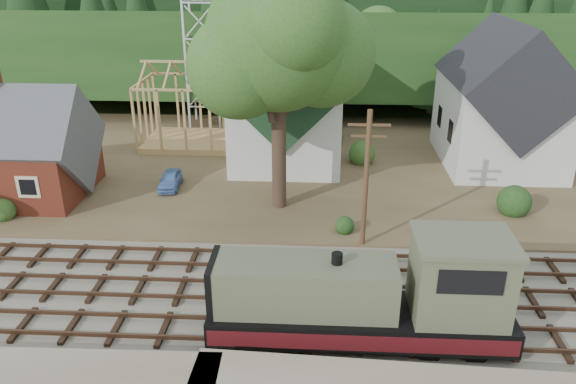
{
  "coord_description": "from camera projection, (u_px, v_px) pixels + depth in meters",
  "views": [
    {
      "loc": [
        4.37,
        -22.67,
        15.48
      ],
      "look_at": [
        2.78,
        6.0,
        3.0
      ],
      "focal_mm": 35.0,
      "sensor_mm": 36.0,
      "label": 1
    }
  ],
  "objects": [
    {
      "name": "ground",
      "position": [
        224.0,
        297.0,
        27.15
      ],
      "size": [
        140.0,
        140.0,
        0.0
      ],
      "primitive_type": "plane",
      "color": "#384C1E",
      "rests_on": "ground"
    },
    {
      "name": "railroad_bed",
      "position": [
        224.0,
        295.0,
        27.12
      ],
      "size": [
        64.0,
        11.0,
        0.16
      ],
      "primitive_type": "cube",
      "color": "#726B5B",
      "rests_on": "ground"
    },
    {
      "name": "village_flat",
      "position": [
        261.0,
        163.0,
        43.58
      ],
      "size": [
        64.0,
        26.0,
        0.3
      ],
      "primitive_type": "cube",
      "color": "brown",
      "rests_on": "ground"
    },
    {
      "name": "hillside",
      "position": [
        281.0,
        93.0,
        65.61
      ],
      "size": [
        70.0,
        28.96,
        12.74
      ],
      "primitive_type": "cube",
      "rotation": [
        -0.17,
        0.0,
        0.0
      ],
      "color": "#1E3F19",
      "rests_on": "ground"
    },
    {
      "name": "ridge",
      "position": [
        289.0,
        66.0,
        80.27
      ],
      "size": [
        80.0,
        20.0,
        12.0
      ],
      "primitive_type": "cube",
      "color": "black",
      "rests_on": "ground"
    },
    {
      "name": "depot",
      "position": [
        7.0,
        152.0,
        36.76
      ],
      "size": [
        10.8,
        7.41,
        9.0
      ],
      "color": "#5A2014",
      "rests_on": "village_flat"
    },
    {
      "name": "church",
      "position": [
        288.0,
        95.0,
        43.01
      ],
      "size": [
        8.4,
        15.17,
        13.0
      ],
      "color": "silver",
      "rests_on": "village_flat"
    },
    {
      "name": "farmhouse",
      "position": [
        502.0,
        104.0,
        41.7
      ],
      "size": [
        8.4,
        10.8,
        10.6
      ],
      "color": "silver",
      "rests_on": "village_flat"
    },
    {
      "name": "timber_frame",
      "position": [
        193.0,
        110.0,
        46.3
      ],
      "size": [
        8.2,
        6.2,
        6.99
      ],
      "color": "tan",
      "rests_on": "village_flat"
    },
    {
      "name": "lattice_tower",
      "position": [
        202.0,
        16.0,
        49.1
      ],
      "size": [
        3.2,
        3.2,
        12.12
      ],
      "color": "silver",
      "rests_on": "village_flat"
    },
    {
      "name": "big_tree",
      "position": [
        281.0,
        48.0,
        32.21
      ],
      "size": [
        10.9,
        8.4,
        14.7
      ],
      "color": "#38281E",
      "rests_on": "village_flat"
    },
    {
      "name": "telegraph_pole_near",
      "position": [
        366.0,
        178.0,
        29.87
      ],
      "size": [
        2.2,
        0.28,
        8.0
      ],
      "color": "#4C331E",
      "rests_on": "ground"
    },
    {
      "name": "locomotive",
      "position": [
        372.0,
        299.0,
        23.19
      ],
      "size": [
        12.41,
        3.1,
        4.95
      ],
      "color": "black",
      "rests_on": "railroad_bed"
    },
    {
      "name": "car_blue",
      "position": [
        170.0,
        180.0,
        38.62
      ],
      "size": [
        1.54,
        3.38,
        1.13
      ],
      "primitive_type": "imported",
      "rotation": [
        0.0,
        0.0,
        0.06
      ],
      "color": "#5E88CA",
      "rests_on": "village_flat"
    }
  ]
}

